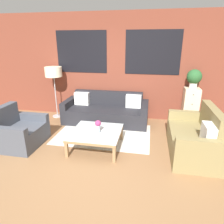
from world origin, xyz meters
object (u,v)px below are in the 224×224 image
(floor_lamp, at_px, (54,73))
(potted_plant, at_px, (194,77))
(armchair_corner, at_px, (20,132))
(flower_vase, at_px, (98,125))
(couch_dark, at_px, (106,112))
(coffee_table, at_px, (96,133))
(drawer_cabinet, at_px, (190,107))
(settee_vintage, at_px, (195,138))

(floor_lamp, bearing_deg, potted_plant, 1.65)
(armchair_corner, relative_size, flower_vase, 3.76)
(couch_dark, height_order, floor_lamp, floor_lamp)
(coffee_table, xyz_separation_m, potted_plant, (2.06, 1.66, 0.92))
(couch_dark, bearing_deg, coffee_table, -85.55)
(armchair_corner, xyz_separation_m, floor_lamp, (0.01, 1.71, 0.97))
(coffee_table, height_order, floor_lamp, floor_lamp)
(drawer_cabinet, xyz_separation_m, potted_plant, (-0.00, 0.00, 0.75))
(armchair_corner, height_order, coffee_table, armchair_corner)
(drawer_cabinet, bearing_deg, flower_vase, -139.95)
(armchair_corner, distance_m, drawer_cabinet, 4.10)
(potted_plant, bearing_deg, floor_lamp, -178.35)
(couch_dark, bearing_deg, armchair_corner, -133.25)
(settee_vintage, height_order, potted_plant, potted_plant)
(coffee_table, relative_size, potted_plant, 2.10)
(couch_dark, relative_size, floor_lamp, 1.55)
(settee_vintage, distance_m, floor_lamp, 3.89)
(coffee_table, distance_m, floor_lamp, 2.41)
(coffee_table, bearing_deg, flower_vase, -28.85)
(potted_plant, bearing_deg, coffee_table, -141.15)
(couch_dark, relative_size, drawer_cabinet, 2.29)
(floor_lamp, xyz_separation_m, flower_vase, (1.65, -1.58, -0.73))
(coffee_table, bearing_deg, armchair_corner, -174.28)
(couch_dark, bearing_deg, drawer_cabinet, 6.03)
(drawer_cabinet, height_order, flower_vase, drawer_cabinet)
(floor_lamp, bearing_deg, coffee_table, -44.25)
(couch_dark, bearing_deg, flower_vase, -83.60)
(armchair_corner, bearing_deg, coffee_table, 5.72)
(settee_vintage, relative_size, potted_plant, 3.26)
(settee_vintage, height_order, drawer_cabinet, drawer_cabinet)
(couch_dark, height_order, settee_vintage, settee_vintage)
(drawer_cabinet, bearing_deg, floor_lamp, -178.35)
(couch_dark, xyz_separation_m, drawer_cabinet, (2.17, 0.23, 0.21))
(settee_vintage, xyz_separation_m, armchair_corner, (-3.52, -0.32, -0.03))
(settee_vintage, relative_size, coffee_table, 1.55)
(settee_vintage, relative_size, floor_lamp, 1.07)
(coffee_table, height_order, potted_plant, potted_plant)
(armchair_corner, bearing_deg, floor_lamp, 89.60)
(armchair_corner, relative_size, coffee_table, 0.96)
(floor_lamp, relative_size, drawer_cabinet, 1.47)
(couch_dark, relative_size, armchair_corner, 2.34)
(couch_dark, bearing_deg, potted_plant, 6.04)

